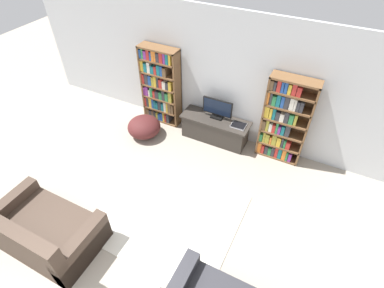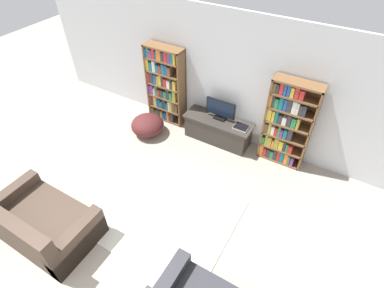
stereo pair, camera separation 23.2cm
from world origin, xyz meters
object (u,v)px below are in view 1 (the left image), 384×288
at_px(tv_stand, 215,129).
at_px(laptop, 239,125).
at_px(beanbag_ottoman, 144,127).
at_px(television, 217,108).
at_px(bookshelf_right, 283,120).
at_px(bookshelf_left, 160,86).
at_px(couch_left_sectional, 44,232).

bearing_deg(tv_stand, laptop, 0.18).
distance_m(tv_stand, beanbag_ottoman, 1.51).
bearing_deg(beanbag_ottoman, tv_stand, 21.58).
xyz_separation_m(tv_stand, television, (-0.00, 0.06, 0.48)).
distance_m(bookshelf_right, tv_stand, 1.41).
relative_size(bookshelf_left, tv_stand, 1.22).
bearing_deg(bookshelf_left, television, -2.32).
distance_m(bookshelf_right, television, 1.29).
bearing_deg(television, couch_left_sectional, -110.53).
bearing_deg(television, tv_stand, -90.00).
bearing_deg(bookshelf_left, beanbag_ottoman, -94.42).
relative_size(bookshelf_right, beanbag_ottoman, 2.47).
bearing_deg(tv_stand, couch_left_sectional, -110.87).
relative_size(bookshelf_left, bookshelf_right, 1.00).
bearing_deg(bookshelf_left, couch_left_sectional, -88.97).
bearing_deg(laptop, couch_left_sectional, -117.78).
relative_size(tv_stand, television, 2.29).
distance_m(tv_stand, television, 0.49).
xyz_separation_m(bookshelf_left, bookshelf_right, (2.63, 0.00, -0.02)).
relative_size(laptop, beanbag_ottoman, 0.41).
distance_m(bookshelf_left, beanbag_ottoman, 0.94).
height_order(television, beanbag_ottoman, television).
distance_m(laptop, couch_left_sectional, 3.82).
relative_size(bookshelf_left, couch_left_sectional, 1.09).
height_order(laptop, beanbag_ottoman, laptop).
xyz_separation_m(laptop, couch_left_sectional, (-1.78, -3.38, -0.25)).
relative_size(bookshelf_left, laptop, 6.07).
height_order(tv_stand, laptop, laptop).
bearing_deg(tv_stand, beanbag_ottoman, -158.42).
relative_size(laptop, couch_left_sectional, 0.18).
height_order(bookshelf_right, television, bookshelf_right).
xyz_separation_m(television, beanbag_ottoman, (-1.40, -0.61, -0.54)).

